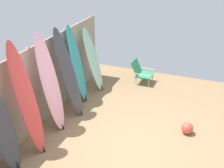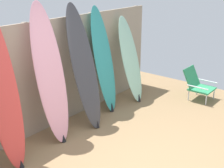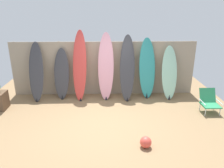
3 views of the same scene
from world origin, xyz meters
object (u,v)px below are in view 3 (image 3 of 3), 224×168
Objects in this scene: surfboard_charcoal_1 at (62,74)px; surfboard_teal_5 at (147,69)px; surfboard_charcoal_4 at (127,68)px; beach_ball at (146,142)px; surfboard_charcoal_0 at (36,72)px; surfboard_seafoam_6 at (169,73)px; surfboard_pink_3 at (106,67)px; surfboard_red_2 at (80,66)px; beach_chair at (209,101)px.

surfboard_charcoal_1 is 0.84× the size of surfboard_teal_5.
surfboard_charcoal_4 is 8.16× the size of beach_ball.
surfboard_charcoal_0 is 3.54m from surfboard_teal_5.
surfboard_teal_5 is (3.54, 0.09, 0.05)m from surfboard_charcoal_0.
surfboard_seafoam_6 is (4.25, -0.01, -0.07)m from surfboard_charcoal_0.
surfboard_teal_5 is (1.34, 0.08, -0.10)m from surfboard_pink_3.
surfboard_charcoal_1 is at bearing 178.44° from surfboard_seafoam_6.
surfboard_red_2 is 1.04× the size of surfboard_pink_3.
surfboard_charcoal_0 is 2.87× the size of beach_chair.
surfboard_teal_5 is 0.73m from surfboard_seafoam_6.
surfboard_charcoal_1 is 3.68m from beach_ball.
surfboard_charcoal_0 is 4.16m from beach_ball.
surfboard_teal_5 is 2.98m from beach_ball.
beach_ball is (1.66, -2.73, -0.97)m from surfboard_red_2.
surfboard_charcoal_4 is at bearing -3.36° from surfboard_charcoal_1.
beach_ball is at bearing -58.68° from surfboard_red_2.
beach_chair is (4.37, -1.15, -0.48)m from surfboard_charcoal_1.
surfboard_charcoal_1 is 0.79× the size of surfboard_charcoal_4.
surfboard_red_2 is at bearing -0.28° from surfboard_charcoal_0.
surfboard_seafoam_6 is at bearing -0.14° from surfboard_charcoal_0.
beach_ball is (-1.21, -2.72, -0.71)m from surfboard_seafoam_6.
surfboard_seafoam_6 is at bearing -0.51° from surfboard_pink_3.
surfboard_charcoal_1 is 0.68m from surfboard_red_2.
surfboard_teal_5 reaches higher than surfboard_charcoal_1.
surfboard_charcoal_0 is 7.29× the size of beach_ball.
surfboard_charcoal_0 is 0.83× the size of surfboard_red_2.
beach_chair is (0.89, -1.06, -0.51)m from surfboard_seafoam_6.
surfboard_pink_3 is (1.43, -0.08, 0.25)m from surfboard_charcoal_1.
surfboard_charcoal_0 is at bearing 179.20° from surfboard_charcoal_4.
surfboard_seafoam_6 is at bearing 140.62° from beach_chair.
beach_chair is (2.94, -1.08, -0.73)m from surfboard_pink_3.
surfboard_seafoam_6 is 3.06m from beach_ball.
surfboard_red_2 reaches higher than surfboard_pink_3.
surfboard_red_2 reaches higher than beach_ball.
surfboard_charcoal_1 is at bearing 128.80° from beach_ball.
surfboard_pink_3 is at bearing 175.98° from surfboard_charcoal_4.
surfboard_charcoal_4 is at bearing 93.37° from beach_ball.
surfboard_seafoam_6 is (3.48, -0.09, 0.04)m from surfboard_charcoal_1.
beach_chair is at bearing -35.77° from surfboard_teal_5.
surfboard_charcoal_0 is 5.29m from beach_chair.
surfboard_teal_5 is 2.07m from beach_chair.
surfboard_pink_3 is 8.46× the size of beach_ball.
surfboard_charcoal_4 is at bearing -0.80° from surfboard_charcoal_0.
surfboard_charcoal_1 is 0.77× the size of surfboard_pink_3.
surfboard_charcoal_1 is at bearing 171.50° from surfboard_red_2.
surfboard_charcoal_0 reaches higher than surfboard_seafoam_6.
surfboard_teal_5 is (0.66, 0.13, -0.06)m from surfboard_charcoal_4.
surfboard_pink_3 reaches higher than surfboard_teal_5.
surfboard_charcoal_1 is 6.48× the size of beach_ball.
beach_chair is (1.60, -1.15, -0.63)m from surfboard_teal_5.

